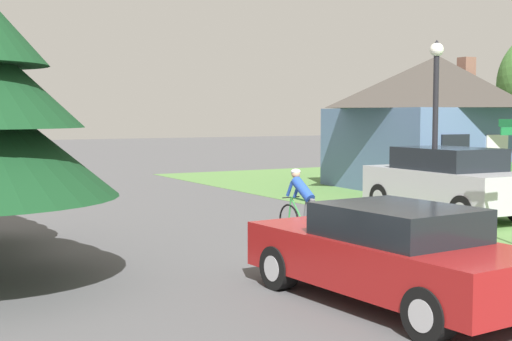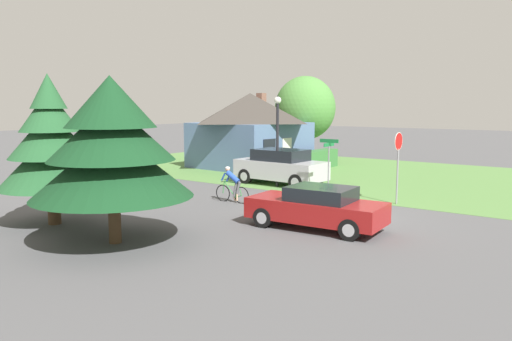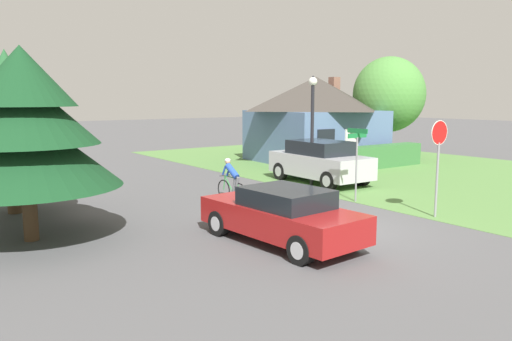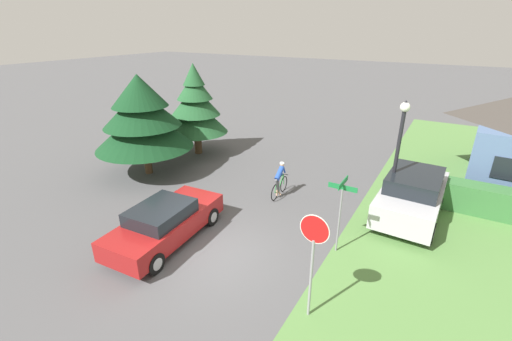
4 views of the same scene
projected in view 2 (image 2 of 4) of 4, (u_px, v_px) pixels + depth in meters
ground_plane at (336, 217)px, 17.91m from camera, size 140.00×140.00×0.00m
grass_verge_right at (364, 174)px, 29.22m from camera, size 16.00×36.00×0.01m
cottage_house at (250, 129)px, 32.35m from camera, size 7.07×6.77×4.81m
hedge_row at (298, 163)px, 29.63m from camera, size 8.62×0.90×1.15m
sedan_left_lane at (317, 208)px, 16.21m from camera, size 2.08×4.55×1.40m
cyclist at (232, 185)px, 20.57m from camera, size 0.44×1.67×1.51m
parked_suv_right at (281, 167)px, 25.23m from camera, size 2.22×4.68×1.79m
stop_sign at (398, 153)px, 20.03m from camera, size 0.73×0.07×2.93m
street_lamp at (277, 128)px, 24.22m from camera, size 0.34×0.34×4.48m
street_name_sign at (329, 157)px, 21.62m from camera, size 0.90×0.90×2.55m
conifer_tall_near at (112, 146)px, 14.24m from camera, size 4.62×4.62×4.84m
conifer_tall_far at (51, 144)px, 16.57m from camera, size 3.47×3.47×5.04m
deciduous_tree_right at (305, 108)px, 35.10m from camera, size 4.26×4.26×6.02m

